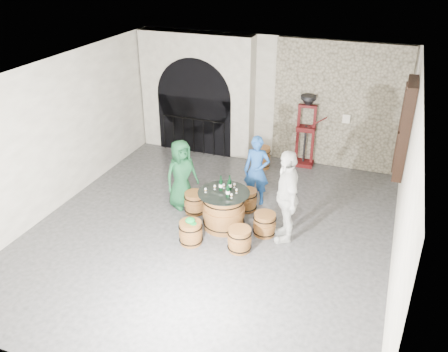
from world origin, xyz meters
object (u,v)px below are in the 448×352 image
at_px(person_blue, 257,171).
at_px(side_barrel, 262,157).
at_px(wine_bottle_left, 221,184).
at_px(corking_press, 306,126).
at_px(barrel_stool_near_right, 240,239).
at_px(wine_bottle_right, 230,184).
at_px(person_green, 181,174).
at_px(barrel_table, 224,210).
at_px(barrel_stool_right, 265,224).
at_px(barrel_stool_far, 246,200).
at_px(person_white, 287,196).
at_px(barrel_stool_left, 195,202).
at_px(barrel_stool_near_left, 191,233).
at_px(wine_bottle_center, 228,191).

distance_m(person_blue, side_barrel, 1.87).
relative_size(wine_bottle_left, corking_press, 0.17).
bearing_deg(barrel_stool_near_right, corking_press, 85.31).
bearing_deg(person_blue, wine_bottle_right, -106.79).
distance_m(person_green, corking_press, 3.68).
bearing_deg(corking_press, person_blue, -106.79).
height_order(barrel_stool_near_right, wine_bottle_left, wine_bottle_left).
xyz_separation_m(person_green, wine_bottle_right, (1.23, -0.34, 0.16)).
bearing_deg(barrel_table, barrel_stool_near_right, -49.02).
xyz_separation_m(barrel_stool_right, side_barrel, (-0.92, 2.94, 0.05)).
height_order(barrel_stool_far, barrel_stool_near_right, same).
bearing_deg(barrel_stool_far, person_white, -36.90).
distance_m(person_white, wine_bottle_left, 1.35).
distance_m(wine_bottle_left, side_barrel, 2.98).
distance_m(wine_bottle_left, wine_bottle_right, 0.18).
height_order(barrel_stool_left, barrel_stool_near_right, same).
bearing_deg(barrel_stool_near_left, wine_bottle_left, 69.40).
relative_size(barrel_stool_right, barrel_stool_near_right, 1.00).
relative_size(barrel_stool_near_right, wine_bottle_left, 1.44).
height_order(barrel_stool_right, wine_bottle_left, wine_bottle_left).
bearing_deg(barrel_stool_left, person_white, -7.84).
relative_size(barrel_stool_right, person_green, 0.30).
bearing_deg(barrel_table, side_barrel, 91.23).
bearing_deg(person_green, person_white, -66.71).
height_order(barrel_stool_near_left, person_blue, person_blue).
height_order(person_blue, side_barrel, person_blue).
xyz_separation_m(barrel_table, person_green, (-1.16, 0.48, 0.38)).
xyz_separation_m(barrel_table, barrel_stool_near_right, (0.56, -0.65, -0.17)).
distance_m(barrel_stool_right, person_white, 0.82).
bearing_deg(barrel_stool_left, side_barrel, 74.56).
bearing_deg(wine_bottle_right, barrel_stool_far, 78.41).
distance_m(barrel_stool_near_left, wine_bottle_left, 1.13).
relative_size(barrel_stool_right, person_blue, 0.30).
relative_size(person_white, corking_press, 1.01).
bearing_deg(wine_bottle_left, barrel_table, -38.29).
bearing_deg(corking_press, barrel_stool_far, -106.81).
distance_m(barrel_table, barrel_stool_near_right, 0.88).
bearing_deg(wine_bottle_center, barrel_stool_near_right, -50.18).
height_order(barrel_stool_left, side_barrel, side_barrel).
distance_m(barrel_table, wine_bottle_center, 0.57).
bearing_deg(barrel_stool_near_left, barrel_stool_right, 32.27).
height_order(barrel_stool_right, person_blue, person_blue).
relative_size(barrel_stool_right, wine_bottle_left, 1.44).
distance_m(barrel_stool_near_right, side_barrel, 3.68).
bearing_deg(wine_bottle_right, barrel_stool_left, 167.54).
bearing_deg(person_green, wine_bottle_left, -77.71).
distance_m(barrel_stool_right, person_green, 2.14).
relative_size(barrel_stool_far, barrel_stool_near_left, 1.00).
height_order(barrel_stool_left, barrel_stool_far, same).
relative_size(barrel_stool_near_left, wine_bottle_left, 1.44).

